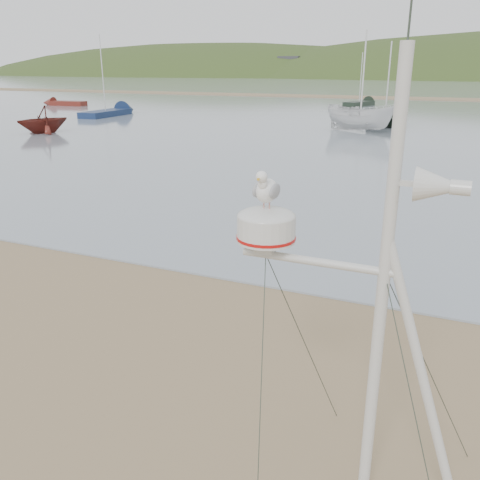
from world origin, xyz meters
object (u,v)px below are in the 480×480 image
at_px(boat_dark, 388,86).
at_px(sailboat_dark_mid, 366,103).
at_px(boat_red, 41,107).
at_px(boat_white, 362,94).
at_px(dinghy_red_far, 59,103).
at_px(sailboat_blue_near, 118,111).
at_px(mast_rig, 364,395).

relative_size(boat_dark, sailboat_dark_mid, 0.89).
distance_m(boat_red, boat_white, 20.78).
relative_size(boat_red, dinghy_red_far, 0.60).
bearing_deg(sailboat_blue_near, sailboat_dark_mid, 47.82).
relative_size(sailboat_blue_near, sailboat_dark_mid, 1.21).
bearing_deg(boat_red, boat_white, 47.98).
height_order(sailboat_blue_near, sailboat_dark_mid, sailboat_blue_near).
bearing_deg(boat_dark, mast_rig, -104.64).
distance_m(mast_rig, dinghy_red_far, 58.59).
bearing_deg(mast_rig, sailboat_blue_near, 129.29).
xyz_separation_m(boat_red, boat_white, (18.71, 9.01, 0.76)).
xyz_separation_m(mast_rig, dinghy_red_far, (-41.45, 41.41, -0.98)).
distance_m(boat_dark, boat_white, 4.75).
height_order(boat_white, sailboat_dark_mid, sailboat_dark_mid).
bearing_deg(mast_rig, dinghy_red_far, 135.03).
distance_m(mast_rig, boat_red, 32.73).
distance_m(boat_white, sailboat_dark_mid, 25.08).
xyz_separation_m(mast_rig, boat_red, (-24.62, 21.56, 0.42)).
relative_size(boat_red, sailboat_dark_mid, 0.53).
relative_size(boat_dark, sailboat_blue_near, 0.74).
bearing_deg(sailboat_blue_near, boat_red, -73.72).
relative_size(boat_red, sailboat_blue_near, 0.44).
bearing_deg(dinghy_red_far, mast_rig, -44.97).
relative_size(mast_rig, sailboat_blue_near, 0.70).
height_order(boat_dark, sailboat_dark_mid, sailboat_dark_mid).
height_order(mast_rig, boat_dark, boat_dark).
relative_size(mast_rig, sailboat_dark_mid, 0.85).
height_order(dinghy_red_far, sailboat_blue_near, sailboat_blue_near).
height_order(boat_red, sailboat_blue_near, sailboat_blue_near).
height_order(boat_white, sailboat_blue_near, sailboat_blue_near).
distance_m(boat_red, dinghy_red_far, 26.06).
distance_m(boat_red, sailboat_blue_near, 13.90).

